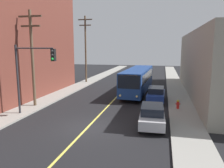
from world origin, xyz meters
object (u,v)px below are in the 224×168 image
Objects in this scene: parked_car_blue at (156,94)px; utility_pole_mid at (86,46)px; traffic_signal_left_corner at (33,67)px; fire_hydrant at (178,104)px; city_bus at (138,79)px; parked_car_silver at (152,115)px; utility_pole_near at (32,54)px.

parked_car_blue is 0.41× the size of utility_pole_mid.
utility_pole_mid is 1.82× the size of traffic_signal_left_corner.
traffic_signal_left_corner is 13.64m from fire_hydrant.
traffic_signal_left_corner is at bearing -84.02° from utility_pole_mid.
city_bus is at bearing 123.32° from fire_hydrant.
parked_car_silver is 22.93m from utility_pole_mid.
city_bus is 4.88m from parked_car_blue.
utility_pole_mid is (-12.02, 18.81, 5.27)m from parked_car_silver.
fire_hydrant is at bearing 66.09° from parked_car_silver.
parked_car_blue is at bearing 37.18° from traffic_signal_left_corner.
utility_pole_mid is at bearing 137.91° from parked_car_blue.
parked_car_silver is at bearing -78.39° from city_bus.
parked_car_blue is 0.48× the size of utility_pole_near.
city_bus is 2.04× the size of traffic_signal_left_corner.
utility_pole_near reaches higher than fire_hydrant.
parked_car_silver reaches higher than fire_hydrant.
parked_car_silver is at bearing -13.98° from utility_pole_near.
traffic_signal_left_corner reaches higher than parked_car_blue.
parked_car_silver is 0.41× the size of utility_pole_mid.
city_bus is 13.46m from utility_pole_near.
city_bus is 8.56m from fire_hydrant.
traffic_signal_left_corner is 7.14× the size of fire_hydrant.
parked_car_silver is 1.01× the size of parked_car_blue.
parked_car_blue is at bearing 125.74° from fire_hydrant.
parked_car_blue is 13.15m from traffic_signal_left_corner.
utility_pole_mid is at bearing 95.98° from traffic_signal_left_corner.
city_bus reaches higher than parked_car_silver.
utility_pole_mid is 12.97× the size of fire_hydrant.
fire_hydrant is at bearing -44.34° from utility_pole_mid.
city_bus is 1.32× the size of utility_pole_near.
utility_pole_near is 14.88m from fire_hydrant.
utility_pole_mid is at bearing 135.66° from fire_hydrant.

